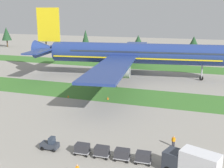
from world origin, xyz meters
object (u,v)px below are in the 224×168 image
at_px(cargo_dolly_lead, 82,148).
at_px(taxiway_marker_0, 108,98).
at_px(cargo_dolly_third, 122,154).
at_px(baggage_tug, 50,144).
at_px(cargo_dolly_second, 102,151).
at_px(cargo_dolly_fourth, 143,157).
at_px(taxiway_marker_1, 68,96).
at_px(airliner, 128,53).
at_px(catering_truck, 192,163).
at_px(ground_crew_marshaller, 173,141).

bearing_deg(cargo_dolly_lead, taxiway_marker_0, 9.02).
bearing_deg(cargo_dolly_third, baggage_tug, 90.00).
xyz_separation_m(cargo_dolly_second, taxiway_marker_0, (-8.18, 25.44, -0.59)).
bearing_deg(cargo_dolly_fourth, taxiway_marker_1, 41.90).
xyz_separation_m(airliner, cargo_dolly_third, (12.87, -49.03, -6.56)).
xyz_separation_m(cargo_dolly_third, taxiway_marker_1, (-20.53, 23.94, -0.69)).
height_order(baggage_tug, cargo_dolly_third, baggage_tug).
xyz_separation_m(cargo_dolly_fourth, catering_truck, (6.28, -1.37, 1.03)).
relative_size(baggage_tug, taxiway_marker_1, 5.74).
distance_m(baggage_tug, cargo_dolly_second, 7.93).
bearing_deg(cargo_dolly_lead, cargo_dolly_third, -90.00).
relative_size(airliner, cargo_dolly_lead, 32.92).
bearing_deg(ground_crew_marshaller, baggage_tug, 15.05).
bearing_deg(cargo_dolly_lead, cargo_dolly_fourth, -90.00).
bearing_deg(baggage_tug, ground_crew_marshaller, -70.86).
height_order(cargo_dolly_lead, catering_truck, catering_truck).
height_order(catering_truck, taxiway_marker_0, catering_truck).
bearing_deg(airliner, catering_truck, 16.00).
relative_size(ground_crew_marshaller, taxiway_marker_1, 3.76).
xyz_separation_m(airliner, taxiway_marker_1, (-7.66, -25.09, -7.24)).
height_order(cargo_dolly_lead, cargo_dolly_second, same).
distance_m(cargo_dolly_fourth, taxiway_marker_1, 33.41).
xyz_separation_m(cargo_dolly_lead, cargo_dolly_second, (2.90, 0.13, 0.00)).
height_order(catering_truck, ground_crew_marshaller, catering_truck).
distance_m(airliner, ground_crew_marshaller, 47.24).
xyz_separation_m(catering_truck, ground_crew_marshaller, (-3.09, 7.48, -1.01)).
distance_m(cargo_dolly_lead, cargo_dolly_third, 5.80).
xyz_separation_m(airliner, cargo_dolly_fourth, (15.77, -48.90, -6.56)).
relative_size(baggage_tug, catering_truck, 0.36).
bearing_deg(ground_crew_marshaller, cargo_dolly_lead, 22.03).
distance_m(ground_crew_marshaller, taxiway_marker_1, 31.96).
bearing_deg(catering_truck, cargo_dolly_second, 104.31).
xyz_separation_m(airliner, ground_crew_marshaller, (18.95, -42.78, -6.53)).
distance_m(baggage_tug, taxiway_marker_0, 25.82).
bearing_deg(cargo_dolly_fourth, cargo_dolly_third, 90.00).
height_order(catering_truck, taxiway_marker_1, catering_truck).
bearing_deg(catering_truck, cargo_dolly_third, 101.86).
xyz_separation_m(airliner, cargo_dolly_lead, (7.08, -49.30, -6.56)).
bearing_deg(cargo_dolly_fourth, catering_truck, -104.91).
relative_size(airliner, baggage_tug, 28.08).
bearing_deg(cargo_dolly_third, cargo_dolly_fourth, -90.00).
xyz_separation_m(baggage_tug, cargo_dolly_fourth, (13.71, 0.63, 0.10)).
distance_m(catering_truck, ground_crew_marshaller, 8.16).
bearing_deg(taxiway_marker_1, airliner, 73.02).
bearing_deg(taxiway_marker_0, baggage_tug, -89.42).
height_order(baggage_tug, catering_truck, catering_truck).
relative_size(cargo_dolly_lead, taxiway_marker_1, 4.90).
distance_m(airliner, cargo_dolly_fourth, 51.79).
relative_size(cargo_dolly_second, taxiway_marker_1, 4.90).
bearing_deg(taxiway_marker_1, cargo_dolly_lead, -58.67).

